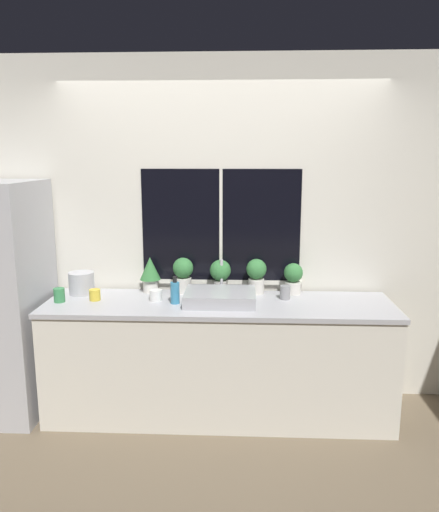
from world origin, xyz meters
The scene contains 15 objects.
ground_plane centered at (0.00, 0.00, 0.00)m, with size 14.00×14.00×0.00m, color brown.
wall_back centered at (0.00, 0.73, 1.35)m, with size 8.00×0.09×2.70m.
counter centered at (0.00, 0.33, 0.44)m, with size 2.57×0.69×0.88m.
sink centered at (0.01, 0.32, 0.93)m, with size 0.51×0.44×0.28m.
potted_plant_far_left centered at (-0.55, 0.59, 1.04)m, with size 0.16×0.16×0.28m.
potted_plant_left centered at (-0.29, 0.59, 1.04)m, with size 0.16×0.16×0.28m.
potted_plant_center centered at (0.00, 0.59, 1.04)m, with size 0.17×0.17×0.26m.
potted_plant_right centered at (0.28, 0.59, 1.03)m, with size 0.16×0.16×0.27m.
potted_plant_far_right centered at (0.57, 0.59, 1.01)m, with size 0.15×0.15×0.24m.
soap_bottle centered at (-0.32, 0.29, 0.97)m, with size 0.07×0.07×0.20m.
mug_yellow centered at (-0.93, 0.35, 0.92)m, with size 0.08×0.08×0.08m.
mug_white centered at (-0.47, 0.36, 0.92)m, with size 0.09×0.09×0.08m.
mug_grey centered at (0.50, 0.44, 0.93)m, with size 0.08×0.08×0.10m.
mug_green centered at (-1.18, 0.29, 0.93)m, with size 0.08×0.08×0.10m.
kettle centered at (-1.08, 0.52, 0.98)m, with size 0.20×0.20×0.19m.
Camera 1 is at (0.17, -3.20, 1.95)m, focal length 35.00 mm.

